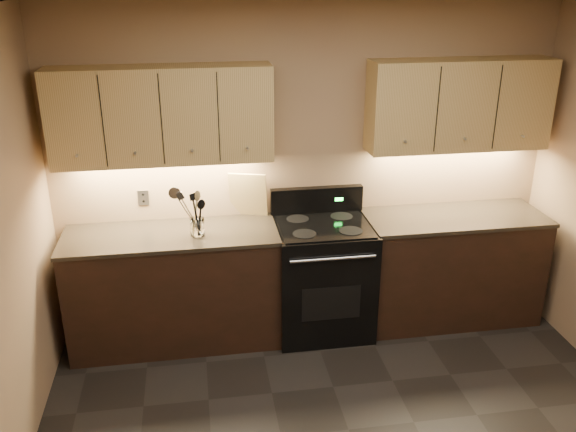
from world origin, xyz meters
name	(u,v)px	position (x,y,z in m)	size (l,w,h in m)	color
ceiling	(398,15)	(0.00, 0.00, 2.60)	(4.00, 4.00, 0.00)	silver
wall_back	(306,168)	(0.00, 2.00, 1.30)	(4.00, 0.04, 2.60)	#9E845D
counter_left	(175,287)	(-1.10, 1.70, 0.47)	(1.62, 0.62, 0.93)	black
counter_right	(450,267)	(1.18, 1.70, 0.47)	(1.46, 0.62, 0.93)	black
stove	(322,276)	(0.08, 1.68, 0.48)	(0.76, 0.68, 1.14)	black
upper_cab_left	(162,115)	(-1.10, 1.85, 1.80)	(1.60, 0.30, 0.70)	tan
upper_cab_right	(459,105)	(1.18, 1.85, 1.80)	(1.44, 0.30, 0.70)	tan
outlet_plate	(143,198)	(-1.30, 1.99, 1.12)	(0.09, 0.01, 0.12)	#B2B5BA
utensil_crock	(197,227)	(-0.89, 1.64, 0.99)	(0.11, 0.11, 0.13)	white
cutting_board	(248,195)	(-0.48, 1.95, 1.12)	(0.30, 0.02, 0.38)	tan
wooden_spoon	(192,214)	(-0.92, 1.62, 1.11)	(0.06, 0.06, 0.33)	tan
black_spoon	(197,214)	(-0.89, 1.64, 1.10)	(0.06, 0.06, 0.30)	black
black_turner	(199,213)	(-0.88, 1.63, 1.11)	(0.08, 0.08, 0.33)	black
steel_spatula	(199,209)	(-0.87, 1.64, 1.13)	(0.08, 0.08, 0.37)	silver
steel_skimmer	(199,209)	(-0.87, 1.62, 1.14)	(0.09, 0.09, 0.39)	silver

